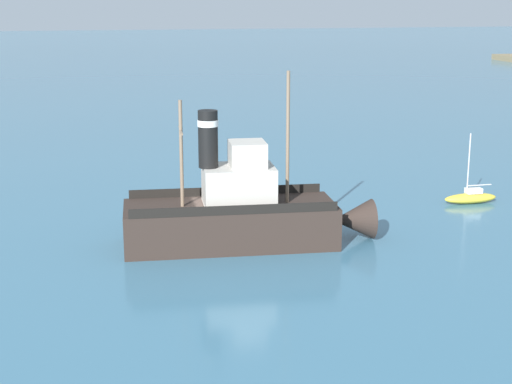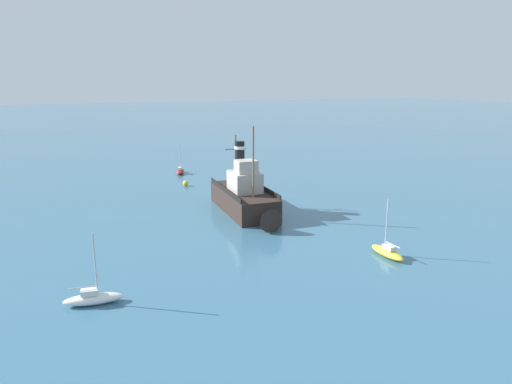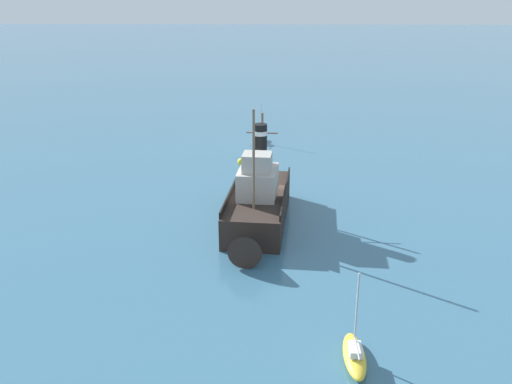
# 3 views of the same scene
# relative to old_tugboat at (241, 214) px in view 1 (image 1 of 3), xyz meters

# --- Properties ---
(ground_plane) EXTENTS (600.00, 600.00, 0.00)m
(ground_plane) POSITION_rel_old_tugboat_xyz_m (-0.90, -1.30, -1.83)
(ground_plane) COLOR #38667F
(old_tugboat) EXTENTS (5.28, 14.61, 9.90)m
(old_tugboat) POSITION_rel_old_tugboat_xyz_m (0.00, 0.00, 0.00)
(old_tugboat) COLOR #2D231E
(old_tugboat) RESTS_ON ground
(sailboat_yellow) EXTENTS (1.12, 3.81, 4.90)m
(sailboat_yellow) POSITION_rel_old_tugboat_xyz_m (-5.53, 17.35, -1.40)
(sailboat_yellow) COLOR gold
(sailboat_yellow) RESTS_ON ground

